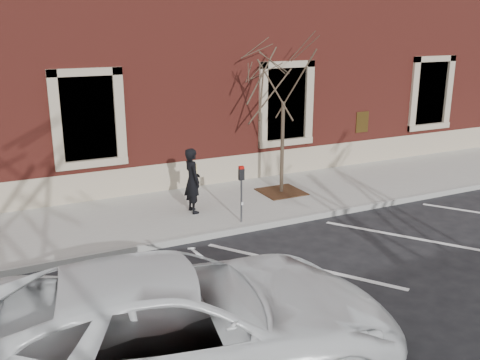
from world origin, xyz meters
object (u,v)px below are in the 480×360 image
sapling (284,76)px  parking_meter (241,183)px  man (192,181)px  white_truck (175,327)px

sapling → parking_meter: bearing=-142.1°
man → white_truck: size_ratio=0.26×
sapling → white_truck: bearing=-130.2°
parking_meter → white_truck: bearing=-149.4°
parking_meter → sapling: sapling is taller
sapling → white_truck: (-5.47, -6.48, -2.57)m
man → sapling: size_ratio=0.35×
man → parking_meter: size_ratio=1.19×
man → white_truck: man is taller
parking_meter → white_truck: white_truck is taller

